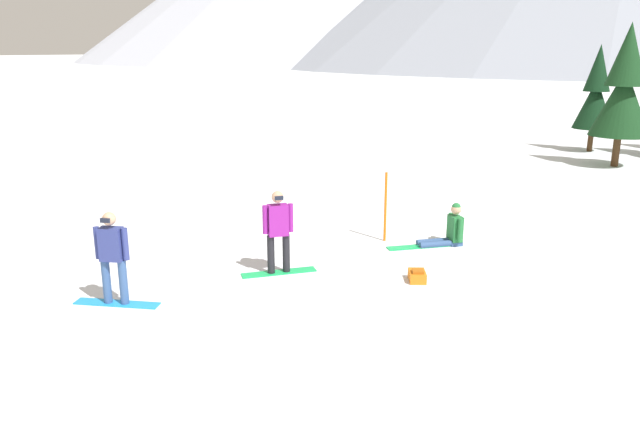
% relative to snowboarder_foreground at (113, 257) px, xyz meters
% --- Properties ---
extents(ground_plane, '(800.00, 800.00, 0.00)m').
position_rel_snowboarder_foreground_xyz_m(ground_plane, '(2.70, -0.74, -0.91)').
color(ground_plane, white).
extents(snowboarder_foreground, '(1.58, 0.76, 1.72)m').
position_rel_snowboarder_foreground_xyz_m(snowboarder_foreground, '(0.00, 0.00, 0.00)').
color(snowboarder_foreground, '#1E8CD8').
rests_on(snowboarder_foreground, ground_plane).
extents(snowboarder_midground, '(1.32, 1.26, 1.73)m').
position_rel_snowboarder_foreground_xyz_m(snowboarder_midground, '(1.81, 2.69, 0.01)').
color(snowboarder_midground, '#19B259').
rests_on(snowboarder_midground, ground_plane).
extents(snowboarder_background, '(1.58, 1.42, 1.01)m').
position_rel_snowboarder_foreground_xyz_m(snowboarder_background, '(4.41, 6.08, -0.55)').
color(snowboarder_background, '#335184').
rests_on(snowboarder_background, ground_plane).
extents(backpack_orange, '(0.48, 0.54, 0.27)m').
position_rel_snowboarder_foreground_xyz_m(backpack_orange, '(4.50, 3.53, -0.79)').
color(backpack_orange, orange).
rests_on(backpack_orange, ground_plane).
extents(trail_marker_pole, '(0.06, 0.06, 1.68)m').
position_rel_snowboarder_foreground_xyz_m(trail_marker_pole, '(2.97, 5.72, -0.07)').
color(trail_marker_pole, orange).
rests_on(trail_marker_pole, ground_plane).
extents(pine_tree_short, '(1.71, 1.71, 4.67)m').
position_rel_snowboarder_foreground_xyz_m(pine_tree_short, '(6.45, 22.31, 1.64)').
color(pine_tree_short, '#472D19').
rests_on(pine_tree_short, ground_plane).
extents(pine_tree_young, '(2.23, 2.23, 5.45)m').
position_rel_snowboarder_foreground_xyz_m(pine_tree_young, '(7.58, 18.82, 2.06)').
color(pine_tree_young, '#472D19').
rests_on(pine_tree_young, ground_plane).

